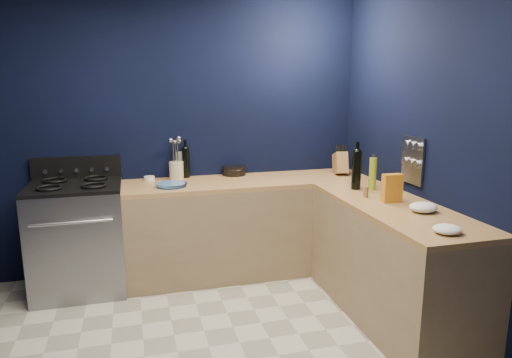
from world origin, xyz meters
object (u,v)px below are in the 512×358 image
object	(u,v)px
plate_stack	(171,185)
crouton_bag	(392,188)
utensil_crock	(176,170)
gas_range	(79,239)
knife_block	(340,164)

from	to	relation	value
plate_stack	crouton_bag	distance (m)	1.85
crouton_bag	utensil_crock	bearing A→B (deg)	142.63
gas_range	crouton_bag	xyz separation A→B (m)	(2.38, -1.05, 0.55)
gas_range	crouton_bag	bearing A→B (deg)	-23.77
gas_range	utensil_crock	bearing A→B (deg)	14.31
utensil_crock	crouton_bag	size ratio (longest dim) A/B	0.76
gas_range	knife_block	world-z (taller)	knife_block
gas_range	utensil_crock	world-z (taller)	utensil_crock
plate_stack	utensil_crock	xyz separation A→B (m)	(0.08, 0.31, 0.07)
utensil_crock	knife_block	distance (m)	1.59
gas_range	utensil_crock	distance (m)	1.05
plate_stack	utensil_crock	size ratio (longest dim) A/B	1.53
gas_range	crouton_bag	world-z (taller)	crouton_bag
utensil_crock	knife_block	world-z (taller)	knife_block
utensil_crock	crouton_bag	xyz separation A→B (m)	(1.50, -1.27, 0.03)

